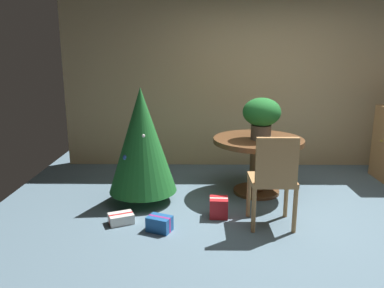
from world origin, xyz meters
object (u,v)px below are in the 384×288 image
Objects in this scene: round_dining_table at (258,152)px; gift_box_cream at (121,218)px; holiday_tree at (142,140)px; wooden_chair_near at (274,176)px; gift_box_red at (219,207)px; flower_vase at (262,114)px; gift_box_blue at (160,224)px.

gift_box_cream is (-1.54, -0.90, -0.48)m from round_dining_table.
round_dining_table is at bearing 30.45° from gift_box_cream.
holiday_tree reaches higher than round_dining_table.
gift_box_red is (-0.52, 0.25, -0.43)m from wooden_chair_near.
round_dining_table is 2.20× the size of flower_vase.
holiday_tree is at bearing -169.70° from flower_vase.
holiday_tree is 0.93m from gift_box_cream.
wooden_chair_near reaches higher than gift_box_cream.
gift_box_blue reaches higher than gift_box_cream.
gift_box_blue is at bearing -22.23° from gift_box_cream.
holiday_tree is at bearing 75.95° from gift_box_cream.
wooden_chair_near is 1.61m from gift_box_cream.
flower_vase is at bearing 88.81° from wooden_chair_near.
round_dining_table is 4.00× the size of gift_box_blue.
flower_vase is 0.37× the size of holiday_tree.
gift_box_red is (-0.52, -0.73, -0.42)m from round_dining_table.
flower_vase reaches higher than gift_box_cream.
wooden_chair_near is (-0.02, -0.93, -0.46)m from flower_vase.
gift_box_blue is (-1.12, -0.09, -0.47)m from wooden_chair_near.
gift_box_cream is (-0.15, -0.60, -0.69)m from holiday_tree.
holiday_tree is 1.05m from gift_box_blue.
holiday_tree is 1.16m from gift_box_red.
flower_vase is 1.82× the size of gift_box_blue.
gift_box_red is at bearing -26.25° from holiday_tree.
flower_vase is 2.01m from gift_box_cream.
round_dining_table is 5.15× the size of gift_box_red.
wooden_chair_near reaches higher than gift_box_blue.
wooden_chair_near is 1.22m from gift_box_blue.
flower_vase reaches higher than gift_box_red.
gift_box_red is at bearing -128.13° from flower_vase.
flower_vase is at bearing 10.30° from holiday_tree.
round_dining_table is 1.16× the size of wooden_chair_near.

